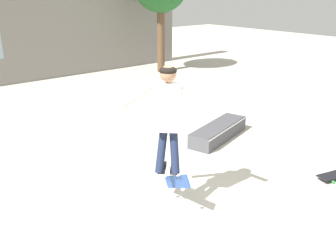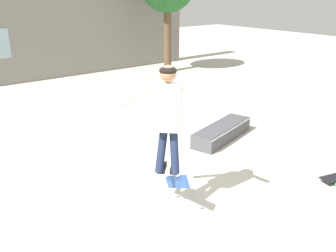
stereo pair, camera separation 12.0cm
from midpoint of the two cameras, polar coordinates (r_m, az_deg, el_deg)
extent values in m
plane|color=beige|center=(5.44, 8.22, -12.18)|extent=(40.00, 40.00, 0.00)
cube|color=gray|center=(12.92, -23.14, 13.23)|extent=(13.56, 0.40, 3.32)
cylinder|color=brown|center=(13.76, 0.19, 13.03)|extent=(0.27, 0.27, 2.31)
cube|color=#4C4C51|center=(7.69, 8.66, -0.94)|extent=(1.70, 0.89, 0.29)
cube|color=#B7B7BC|center=(7.55, 10.26, -0.38)|extent=(1.58, 0.47, 0.02)
cube|color=silver|center=(4.78, 0.72, 2.90)|extent=(0.40, 0.40, 0.63)
sphere|color=#A37556|center=(4.66, 0.75, 7.99)|extent=(0.30, 0.30, 0.21)
ellipsoid|color=black|center=(4.66, 0.75, 8.43)|extent=(0.31, 0.31, 0.12)
cylinder|color=#1E2847|center=(4.99, -0.28, -3.48)|extent=(0.32, 0.24, 0.66)
cube|color=black|center=(5.14, -0.23, -6.34)|extent=(0.25, 0.25, 0.07)
cylinder|color=#1E2847|center=(4.97, 1.67, -3.57)|extent=(0.24, 0.32, 0.66)
cube|color=black|center=(5.13, 1.67, -6.44)|extent=(0.25, 0.25, 0.07)
cylinder|color=silver|center=(4.79, -3.78, 4.81)|extent=(0.40, 0.40, 0.37)
cylinder|color=silver|center=(4.71, 5.31, 4.49)|extent=(0.40, 0.40, 0.37)
cube|color=#2D519E|center=(5.21, 2.00, -8.49)|extent=(0.25, 0.82, 0.56)
cylinder|color=silver|center=(5.43, 0.31, -7.67)|extent=(0.07, 0.07, 0.05)
cylinder|color=silver|center=(5.45, 0.93, -9.64)|extent=(0.07, 0.07, 0.05)
cylinder|color=silver|center=(4.93, 2.23, -7.54)|extent=(0.07, 0.07, 0.05)
cylinder|color=silver|center=(4.95, 2.92, -9.71)|extent=(0.07, 0.07, 0.05)
cylinder|color=green|center=(6.48, 24.74, -8.09)|extent=(0.06, 0.03, 0.05)
cylinder|color=green|center=(6.61, 23.30, -7.28)|extent=(0.06, 0.03, 0.05)
camera|label=1|loc=(0.06, -89.29, 0.26)|focal=40.00mm
camera|label=2|loc=(0.06, 90.71, -0.26)|focal=40.00mm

